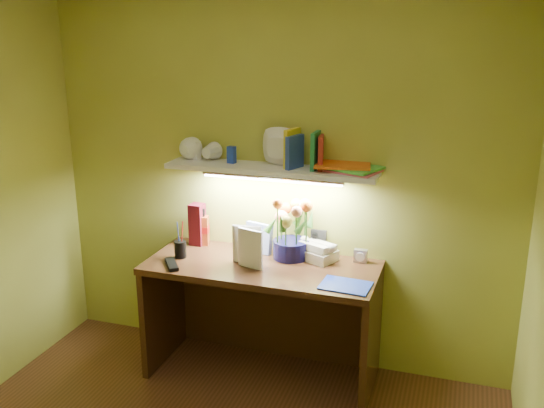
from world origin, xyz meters
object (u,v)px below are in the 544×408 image
Objects in this scene: desk at (262,321)px; flower_bouquet at (291,227)px; desk_clock at (361,256)px; whisky_bottle at (203,227)px; telephone at (318,250)px.

desk is 0.61m from flower_bouquet.
whisky_bottle is (-1.03, -0.01, 0.08)m from desk_clock.
desk_clock is (0.26, 0.04, -0.02)m from telephone.
whisky_bottle is (-0.77, 0.03, 0.06)m from telephone.
desk_clock is at bearing 21.76° from desk.
flower_bouquet is 1.81× the size of telephone.
desk is 0.56m from telephone.
desk is at bearing -157.42° from desk_clock.
telephone is at bearing -170.10° from desk_clock.
telephone is at bearing 31.19° from desk.
flower_bouquet is 0.21m from telephone.
desk_clock is 1.04m from whisky_bottle.
telephone reaches higher than desk.
desk is 0.72m from whisky_bottle.
flower_bouquet is at bearing 50.89° from desk.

